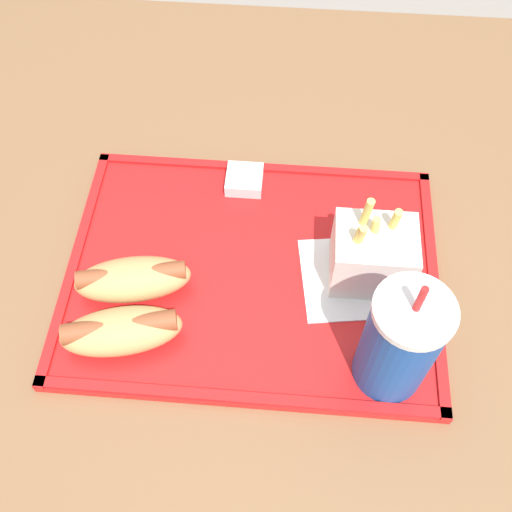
{
  "coord_description": "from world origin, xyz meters",
  "views": [
    {
      "loc": [
        0.0,
        0.37,
        1.35
      ],
      "look_at": [
        0.03,
        -0.0,
        0.77
      ],
      "focal_mm": 42.0,
      "sensor_mm": 36.0,
      "label": 1
    }
  ],
  "objects": [
    {
      "name": "ground_plane",
      "position": [
        0.0,
        0.0,
        0.0
      ],
      "size": [
        8.0,
        8.0,
        0.0
      ],
      "primitive_type": "plane",
      "color": "gray"
    },
    {
      "name": "dining_table",
      "position": [
        0.0,
        0.0,
        0.36
      ],
      "size": [
        1.43,
        1.06,
        0.73
      ],
      "color": "brown",
      "rests_on": "ground_plane"
    },
    {
      "name": "food_tray",
      "position": [
        0.03,
        -0.0,
        0.74
      ],
      "size": [
        0.44,
        0.33,
        0.01
      ],
      "color": "red",
      "rests_on": "dining_table"
    },
    {
      "name": "paper_napkin",
      "position": [
        -0.09,
        -0.0,
        0.74
      ],
      "size": [
        0.15,
        0.13,
        0.0
      ],
      "color": "white",
      "rests_on": "food_tray"
    },
    {
      "name": "soda_cup",
      "position": [
        -0.12,
        0.12,
        0.81
      ],
      "size": [
        0.08,
        0.08,
        0.18
      ],
      "color": "#194CA5",
      "rests_on": "food_tray"
    },
    {
      "name": "hot_dog_far",
      "position": [
        0.17,
        0.1,
        0.76
      ],
      "size": [
        0.14,
        0.08,
        0.04
      ],
      "color": "tan",
      "rests_on": "food_tray"
    },
    {
      "name": "hot_dog_near",
      "position": [
        0.17,
        0.04,
        0.76
      ],
      "size": [
        0.14,
        0.08,
        0.04
      ],
      "color": "tan",
      "rests_on": "food_tray"
    },
    {
      "name": "fries_carton",
      "position": [
        -0.1,
        -0.01,
        0.78
      ],
      "size": [
        0.09,
        0.07,
        0.12
      ],
      "color": "silver",
      "rests_on": "food_tray"
    },
    {
      "name": "sauce_cup_mayo",
      "position": [
        0.06,
        -0.13,
        0.75
      ],
      "size": [
        0.05,
        0.05,
        0.02
      ],
      "color": "silver",
      "rests_on": "food_tray"
    }
  ]
}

